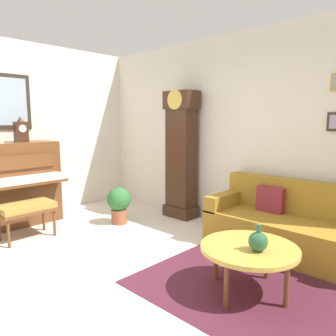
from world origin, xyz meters
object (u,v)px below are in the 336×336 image
Objects in this scene: piano_bench at (26,209)px; grandfather_clock at (181,158)px; couch at (290,226)px; green_jug at (258,241)px; coffee_table at (249,249)px; mantel_clock at (21,130)px; teacup at (0,142)px; piano at (7,184)px; potted_plant at (119,203)px.

grandfather_clock reaches higher than piano_bench.
couch reaches higher than green_jug.
mantel_clock is at bearing -171.66° from coffee_table.
teacup reaches higher than couch.
piano is at bearing -168.69° from green_jug.
piano reaches higher than couch.
coffee_table is 1.57× the size of potted_plant.
potted_plant reaches higher than piano_bench.
mantel_clock is at bearing 89.38° from piano.
grandfather_clock is 2.59m from green_jug.
couch is at bearing 36.24° from piano_bench.
piano is 3.75m from green_jug.
couch is 16.38× the size of teacup.
mantel_clock is (-0.73, 0.29, 1.01)m from piano_bench.
green_jug is at bearing -10.46° from potted_plant.
green_jug is at bearing 11.31° from piano.
coffee_table is at bearing 14.01° from teacup.
piano is 0.76× the size of couch.
piano is at bearing -90.62° from mantel_clock.
couch reaches higher than potted_plant.
potted_plant is (0.37, 1.24, -0.08)m from piano_bench.
couch is at bearing 31.33° from teacup.
teacup is at bearing -40.90° from piano.
piano is at bearing 177.25° from piano_bench.
piano_bench is 1.28m from mantel_clock.
piano_bench is 1.25× the size of potted_plant.
piano is at bearing -150.47° from couch.
green_jug is (3.67, 0.48, -0.89)m from mantel_clock.
coffee_table is 3.67× the size of green_jug.
teacup is (-0.64, -0.05, 0.86)m from piano_bench.
piano_bench is at bearing 4.52° from teacup.
green_jug is 0.43× the size of potted_plant.
couch is at bearing 26.20° from mantel_clock.
coffee_table is 3.68m from teacup.
coffee_table is (3.57, 0.78, -0.22)m from piano.
green_jug is at bearing -79.07° from couch.
potted_plant is at bearing 52.16° from teacup.
green_jug is 2.62m from potted_plant.
coffee_table is 3.74m from mantel_clock.
coffee_table is at bearing -9.89° from potted_plant.
coffee_table is at bearing 16.05° from piano_bench.
teacup is (-3.47, -0.87, 0.86)m from coffee_table.
piano_bench is at bearing -163.95° from coffee_table.
green_jug reaches higher than piano_bench.
potted_plant is at bearing -162.44° from couch.
grandfather_clock is 2.47m from mantel_clock.
mantel_clock is at bearing -172.59° from green_jug.
piano_bench is at bearing -110.31° from grandfather_clock.
piano_bench is at bearing -106.57° from potted_plant.
couch is 4.03m from teacup.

